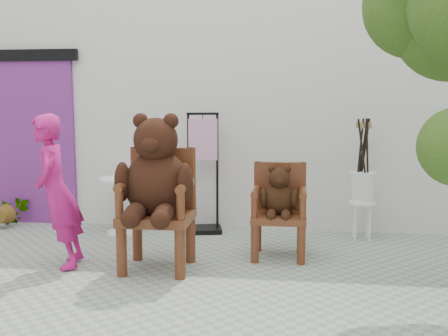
% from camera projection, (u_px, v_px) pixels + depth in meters
% --- Properties ---
extents(ground_plane, '(60.00, 60.00, 0.00)m').
position_uv_depth(ground_plane, '(229.00, 306.00, 4.28)').
color(ground_plane, gray).
rests_on(ground_plane, ground).
extents(back_wall, '(9.00, 1.00, 3.00)m').
position_uv_depth(back_wall, '(257.00, 112.00, 7.13)').
color(back_wall, silver).
rests_on(back_wall, ground).
extents(doorway, '(1.40, 0.11, 2.33)m').
position_uv_depth(doorway, '(32.00, 138.00, 7.05)').
color(doorway, '#722879').
rests_on(doorway, ground).
extents(chair_big, '(0.77, 0.81, 1.55)m').
position_uv_depth(chair_big, '(157.00, 183.00, 5.12)').
color(chair_big, '#4B2210').
rests_on(chair_big, ground).
extents(chair_small, '(0.57, 0.54, 1.00)m').
position_uv_depth(chair_small, '(279.00, 201.00, 5.57)').
color(chair_small, '#4B2210').
rests_on(chair_small, ground).
extents(person, '(0.50, 0.63, 1.53)m').
position_uv_depth(person, '(57.00, 192.00, 5.18)').
color(person, '#BB176D').
rests_on(person, ground).
extents(cafe_table, '(0.60, 0.60, 0.70)m').
position_uv_depth(cafe_table, '(124.00, 199.00, 6.55)').
color(cafe_table, white).
rests_on(cafe_table, ground).
extents(display_stand, '(0.51, 0.44, 1.51)m').
position_uv_depth(display_stand, '(203.00, 187.00, 6.59)').
color(display_stand, black).
rests_on(display_stand, ground).
extents(stool_bucket, '(0.32, 0.32, 1.46)m').
position_uv_depth(stool_bucket, '(363.00, 186.00, 6.27)').
color(stool_bucket, white).
rests_on(stool_bucket, ground).
extents(potted_plant, '(0.40, 0.35, 0.44)m').
position_uv_depth(potted_plant, '(9.00, 210.00, 6.92)').
color(potted_plant, '#1F3B10').
rests_on(potted_plant, ground).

